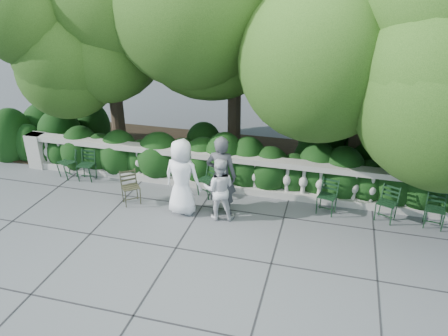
% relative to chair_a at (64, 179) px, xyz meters
% --- Properties ---
extents(ground, '(90.00, 90.00, 0.00)m').
position_rel_chair_a_xyz_m(ground, '(4.63, -1.25, 0.00)').
color(ground, '#4C4F54').
rests_on(ground, ground).
extents(balustrade, '(12.00, 0.44, 1.00)m').
position_rel_chair_a_xyz_m(balustrade, '(4.63, 0.55, 0.49)').
color(balustrade, '#9E998E').
rests_on(balustrade, ground).
extents(shrub_hedge, '(15.00, 2.60, 1.70)m').
position_rel_chair_a_xyz_m(shrub_hedge, '(4.63, 1.75, 0.00)').
color(shrub_hedge, black).
rests_on(shrub_hedge, ground).
extents(tree_canopy, '(15.04, 6.52, 6.78)m').
position_rel_chair_a_xyz_m(tree_canopy, '(5.31, 1.94, 3.96)').
color(tree_canopy, '#3F3023').
rests_on(tree_canopy, ground).
extents(chair_a, '(0.60, 0.62, 0.84)m').
position_rel_chair_a_xyz_m(chair_a, '(0.00, 0.00, 0.00)').
color(chair_a, black).
rests_on(chair_a, ground).
extents(chair_b, '(0.47, 0.51, 0.84)m').
position_rel_chair_a_xyz_m(chair_b, '(0.68, -0.03, 0.00)').
color(chair_b, black).
rests_on(chair_b, ground).
extents(chair_c, '(0.61, 0.63, 0.84)m').
position_rel_chair_a_xyz_m(chair_c, '(4.03, -0.03, 0.00)').
color(chair_c, black).
rests_on(chair_c, ground).
extents(chair_d, '(0.54, 0.57, 0.84)m').
position_rel_chair_a_xyz_m(chair_d, '(7.02, -0.12, 0.00)').
color(chair_d, black).
rests_on(chair_d, ground).
extents(chair_e, '(0.59, 0.61, 0.84)m').
position_rel_chair_a_xyz_m(chair_e, '(8.32, -0.10, 0.00)').
color(chair_e, black).
rests_on(chair_e, ground).
extents(chair_f, '(0.49, 0.53, 0.84)m').
position_rel_chair_a_xyz_m(chair_f, '(9.38, -0.12, 0.00)').
color(chair_f, black).
rests_on(chair_f, ground).
extents(chair_weathered, '(0.65, 0.65, 0.84)m').
position_rel_chair_a_xyz_m(chair_weathered, '(2.50, -0.87, 0.00)').
color(chair_weathered, black).
rests_on(chair_weathered, ground).
extents(person_businessman, '(0.96, 0.69, 1.83)m').
position_rel_chair_a_xyz_m(person_businessman, '(3.78, -0.81, 0.92)').
color(person_businessman, white).
rests_on(person_businessman, ground).
extents(person_woman_grey, '(0.71, 0.47, 1.93)m').
position_rel_chair_a_xyz_m(person_woman_grey, '(4.67, -0.63, 0.97)').
color(person_woman_grey, '#3F4045').
rests_on(person_woman_grey, ground).
extents(person_casual_man, '(0.82, 0.69, 1.49)m').
position_rel_chair_a_xyz_m(person_casual_man, '(4.67, -0.84, 0.74)').
color(person_casual_man, silver).
rests_on(person_casual_man, ground).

